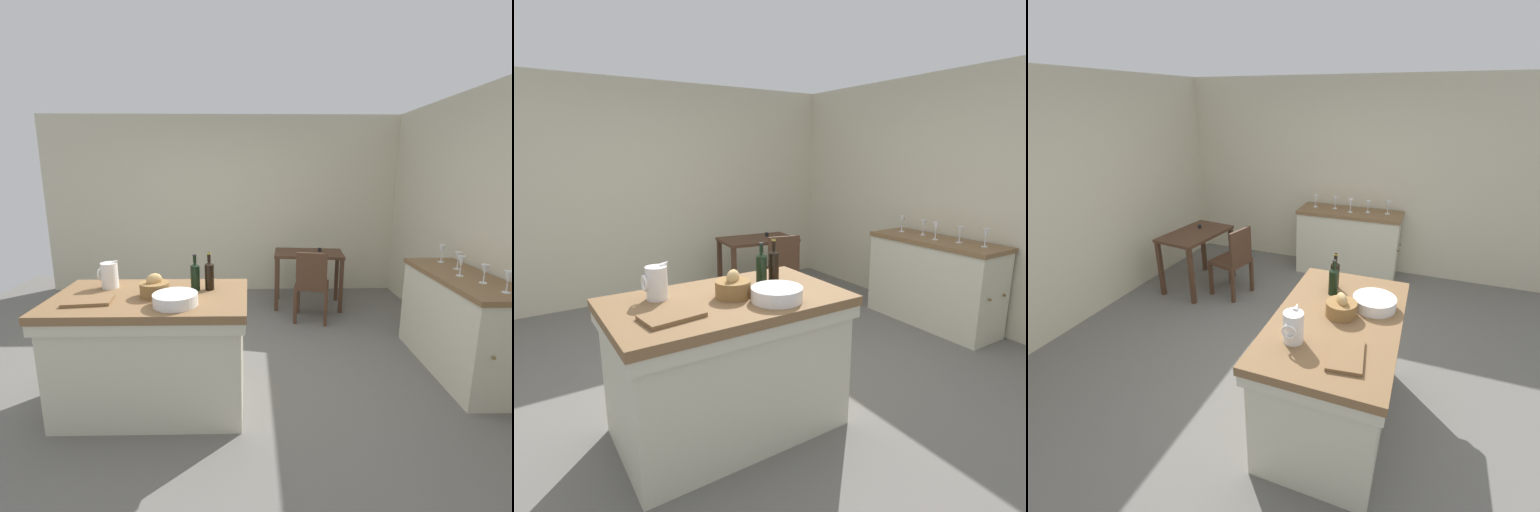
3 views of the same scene
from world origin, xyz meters
TOP-DOWN VIEW (x-y plane):
  - ground_plane at (0.00, 0.00)m, footprint 6.76×6.76m
  - wall_back at (0.00, 2.60)m, footprint 5.32×0.12m
  - island_table at (-0.40, -0.41)m, footprint 1.45×0.86m
  - side_cabinet at (2.26, 0.06)m, footprint 0.52×1.40m
  - writing_desk at (1.15, 1.80)m, footprint 0.96×0.66m
  - wooden_chair at (1.11, 1.24)m, footprint 0.48×0.48m
  - pitcher at (-0.76, -0.21)m, footprint 0.17×0.13m
  - wash_bowl at (-0.17, -0.62)m, footprint 0.31×0.31m
  - bread_basket at (-0.36, -0.42)m, footprint 0.22×0.22m
  - cutting_board at (-0.80, -0.56)m, footprint 0.35×0.25m
  - wine_bottle_dark at (0.04, -0.27)m, footprint 0.07×0.07m
  - wine_bottle_amber at (-0.07, -0.29)m, footprint 0.07×0.07m
  - wine_glass_far_left at (2.31, -0.42)m, footprint 0.07×0.07m
  - wine_glass_left at (2.29, -0.17)m, footprint 0.07×0.07m
  - wine_glass_middle at (2.21, 0.05)m, footprint 0.07×0.07m
  - wine_glass_right at (2.32, 0.29)m, footprint 0.07×0.07m
  - wine_glass_far_right at (2.30, 0.56)m, footprint 0.07×0.07m

SIDE VIEW (x-z plane):
  - ground_plane at x=0.00m, z-range 0.00..0.00m
  - side_cabinet at x=2.26m, z-range 0.00..0.91m
  - wooden_chair at x=1.11m, z-range 0.04..0.92m
  - island_table at x=-0.40m, z-range 0.04..0.94m
  - writing_desk at x=1.15m, z-range 0.23..1.03m
  - cutting_board at x=-0.80m, z-range 0.90..0.93m
  - wash_bowl at x=-0.17m, z-range 0.90..0.99m
  - bread_basket at x=-0.36m, z-range 0.88..1.05m
  - pitcher at x=-0.76m, z-range 0.88..1.13m
  - wine_glass_left at x=2.29m, z-range 0.94..1.10m
  - wine_bottle_amber at x=-0.07m, z-range 0.87..1.16m
  - wine_glass_right at x=2.32m, z-range 0.94..1.10m
  - wine_bottle_dark at x=0.04m, z-range 0.87..1.17m
  - wine_glass_far_left at x=2.31m, z-range 0.94..1.11m
  - wine_glass_far_right at x=2.30m, z-range 0.94..1.12m
  - wine_glass_middle at x=2.21m, z-range 0.94..1.12m
  - wall_back at x=0.00m, z-range 0.00..2.60m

